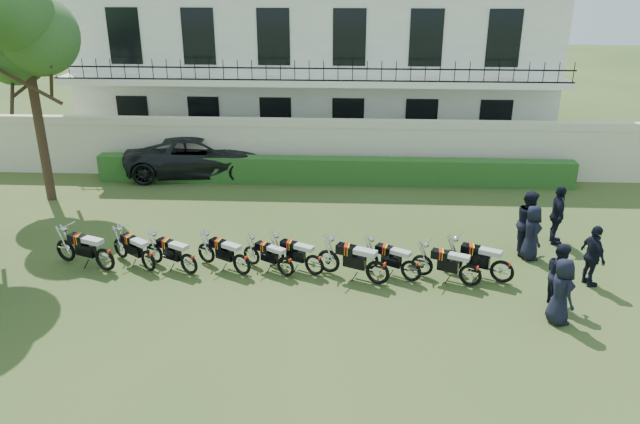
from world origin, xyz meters
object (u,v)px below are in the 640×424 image
object	(u,v)px
officer_4	(529,222)
motorcycle_1	(148,256)
officer_5	(557,215)
motorcycle_0	(104,254)
officer_1	(560,274)
officer_2	(593,256)
officer_0	(561,291)
motorcycle_6	(378,267)
motorcycle_9	(503,266)
motorcycle_5	(314,260)
tree_west_near	(24,28)
motorcycle_4	(286,262)
officer_3	(532,233)
motorcycle_2	(189,259)
motorcycle_8	(471,270)
motorcycle_3	(241,259)
suv	(200,155)
motorcycle_7	(411,266)

from	to	relation	value
officer_4	motorcycle_1	bearing A→B (deg)	108.27
officer_5	motorcycle_0	bearing A→B (deg)	109.97
officer_1	officer_4	distance (m)	2.93
officer_2	officer_5	size ratio (longest dim) A/B	0.92
officer_0	motorcycle_6	bearing A→B (deg)	56.31
motorcycle_9	officer_5	distance (m)	3.41
motorcycle_5	officer_0	bearing A→B (deg)	-82.76
tree_west_near	motorcycle_4	size ratio (longest dim) A/B	5.16
motorcycle_9	officer_4	world-z (taller)	officer_4
motorcycle_6	officer_4	world-z (taller)	officer_4
officer_3	officer_1	bearing A→B (deg)	172.56
officer_2	motorcycle_6	bearing A→B (deg)	80.41
motorcycle_2	motorcycle_8	bearing A→B (deg)	-63.72
motorcycle_1	motorcycle_2	distance (m)	1.16
motorcycle_9	motorcycle_3	bearing A→B (deg)	114.76
motorcycle_0	motorcycle_8	size ratio (longest dim) A/B	1.10
motorcycle_3	officer_2	distance (m)	9.19
motorcycle_1	officer_2	xyz separation A→B (m)	(11.76, -0.14, 0.37)
motorcycle_8	officer_1	distance (m)	2.16
motorcycle_3	motorcycle_4	size ratio (longest dim) A/B	1.09
motorcycle_0	motorcycle_5	bearing A→B (deg)	-68.28
motorcycle_0	motorcycle_3	bearing A→B (deg)	-69.33
motorcycle_9	officer_3	bearing A→B (deg)	-10.00
motorcycle_6	suv	distance (m)	11.06
motorcycle_1	officer_3	world-z (taller)	officer_3
motorcycle_1	motorcycle_0	bearing A→B (deg)	128.83
motorcycle_4	officer_0	distance (m)	6.91
suv	officer_2	distance (m)	14.91
motorcycle_5	motorcycle_9	bearing A→B (deg)	-65.83
motorcycle_0	officer_4	distance (m)	11.93
officer_1	officer_2	size ratio (longest dim) A/B	0.97
motorcycle_1	officer_2	distance (m)	11.77
motorcycle_5	suv	xyz separation A→B (m)	(-5.04, 8.35, 0.32)
motorcycle_1	officer_2	world-z (taller)	officer_2
motorcycle_7	suv	xyz separation A→B (m)	(-7.61, 8.57, 0.32)
tree_west_near	motorcycle_2	distance (m)	9.93
motorcycle_0	motorcycle_6	world-z (taller)	motorcycle_6
motorcycle_0	officer_5	xyz separation A→B (m)	(12.80, 2.50, 0.39)
motorcycle_4	motorcycle_9	xyz separation A→B (m)	(5.72, -0.08, 0.07)
motorcycle_1	motorcycle_7	distance (m)	7.11
motorcycle_1	motorcycle_5	size ratio (longest dim) A/B	0.92
motorcycle_0	motorcycle_1	world-z (taller)	motorcycle_0
officer_0	officer_1	world-z (taller)	officer_0
motorcycle_9	officer_2	distance (m)	2.30
motorcycle_2	suv	distance (m)	8.64
motorcycle_2	officer_4	xyz separation A→B (m)	(9.45, 1.89, 0.48)
officer_3	officer_4	size ratio (longest dim) A/B	0.85
motorcycle_6	officer_1	size ratio (longest dim) A/B	1.20
motorcycle_5	officer_2	xyz separation A→B (m)	(7.22, -0.14, 0.37)
motorcycle_6	suv	bearing A→B (deg)	61.94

